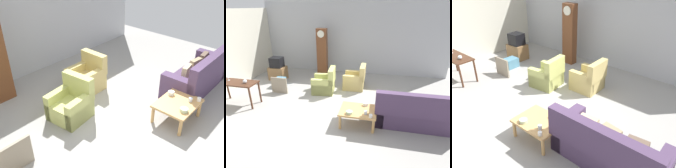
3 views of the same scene
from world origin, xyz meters
The scene contains 18 objects.
ground_plane centered at (0.00, 0.00, 0.00)m, with size 10.40×10.40×0.00m, color #999691.
garage_door_wall centered at (0.00, 3.60, 1.60)m, with size 8.40×0.16×3.20m, color #ADAFB5.
couch_floral centered at (2.27, -0.45, 0.36)m, with size 2.10×0.88×1.04m.
armchair_olive_near centered at (-0.64, 1.09, 0.31)m, with size 0.87×0.85×0.92m.
armchair_olive_far centered at (0.41, 1.68, 0.31)m, with size 0.80×0.77×0.92m.
coffee_table_wood centered at (0.79, -0.68, 0.37)m, with size 0.96×0.76×0.43m.
console_table_dark centered at (-3.10, -0.38, 0.65)m, with size 1.30×0.56×0.76m.
grandfather_clock centered at (-1.25, 2.87, 1.05)m, with size 0.44×0.30×2.09m.
tv_stand_cabinet centered at (-2.99, 1.91, 0.28)m, with size 0.68×0.52×0.55m, color brown.
tv_crt centered at (-2.99, 1.91, 0.76)m, with size 0.48×0.44×0.42m, color black.
framed_picture_leaning centered at (-2.23, 0.64, 0.30)m, with size 0.60×0.05×0.59m, color gray.
storage_box_blue centered at (-2.56, 1.22, 0.16)m, with size 0.38×0.46×0.32m, color teal.
glass_dome_cloche centered at (-2.76, -0.40, 0.82)m, with size 0.12×0.12×0.12m, color silver.
cup_white_porcelain centered at (1.14, -0.99, 0.47)m, with size 0.08×0.08×0.08m, color white.
cup_blue_rimmed centered at (1.00, -0.86, 0.48)m, with size 0.08×0.08×0.08m, color silver.
bowl_white_stacked centered at (0.97, -0.42, 0.47)m, with size 0.14×0.14×0.08m, color white.
bowl_shallow_green centered at (0.60, -0.93, 0.47)m, with size 0.17×0.17×0.07m, color #B2C69E.
wine_glass_mid centered at (-3.41, -0.32, 0.87)m, with size 0.07×0.07×0.17m.
Camera 2 is at (1.18, -4.95, 2.96)m, focal length 29.72 mm.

